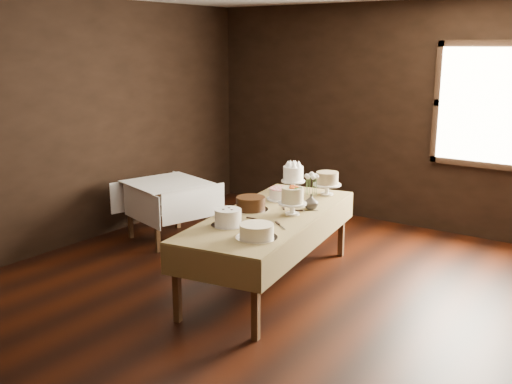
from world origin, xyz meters
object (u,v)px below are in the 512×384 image
at_px(cake_server_e, 234,218).
at_px(flower_vase, 311,202).
at_px(cake_lattice, 281,194).
at_px(cake_swirl, 228,218).
at_px(cake_server_a, 262,220).
at_px(cake_chocolate, 251,204).
at_px(cake_server_c, 283,205).
at_px(cake_server_b, 282,227).
at_px(side_table, 167,189).
at_px(display_table, 271,219).
at_px(cake_flowers, 292,203).
at_px(cake_meringue, 293,179).
at_px(cake_speckled, 327,184).
at_px(cake_cream, 257,232).
at_px(cake_server_d, 311,211).

distance_m(cake_server_e, flower_vase, 0.80).
relative_size(cake_lattice, cake_swirl, 0.89).
bearing_deg(cake_server_a, cake_chocolate, 138.15).
bearing_deg(cake_server_c, cake_server_b, 176.68).
bearing_deg(cake_server_a, side_table, 156.06).
bearing_deg(display_table, flower_vase, 57.78).
height_order(cake_lattice, cake_chocolate, cake_chocolate).
xyz_separation_m(cake_flowers, flower_vase, (0.04, 0.27, -0.05)).
distance_m(cake_meringue, cake_speckled, 0.40).
bearing_deg(cake_server_a, cake_speckled, 85.40).
bearing_deg(cake_server_e, cake_swirl, -78.41).
bearing_deg(cake_flowers, cake_server_a, -110.35).
height_order(cake_speckled, cake_server_e, cake_speckled).
height_order(cake_cream, cake_server_c, cake_cream).
bearing_deg(side_table, cake_speckled, 15.41).
xyz_separation_m(cake_swirl, cake_server_d, (0.35, 0.84, -0.07)).
bearing_deg(cake_server_d, cake_speckled, 68.71).
height_order(cake_speckled, cake_lattice, cake_speckled).
bearing_deg(cake_swirl, cake_server_d, 67.27).
bearing_deg(cake_meringue, cake_server_b, -62.14).
distance_m(cake_meringue, cake_server_d, 0.85).
height_order(cake_speckled, cake_cream, cake_speckled).
height_order(side_table, cake_cream, cake_cream).
bearing_deg(side_table, cake_server_c, -4.20).
bearing_deg(cake_lattice, cake_server_d, -23.37).
relative_size(cake_flowers, cake_server_a, 1.22).
bearing_deg(cake_lattice, cake_swirl, -83.39).
relative_size(cake_lattice, cake_server_e, 1.25).
bearing_deg(cake_speckled, cake_swirl, -96.58).
bearing_deg(cake_server_a, cake_swirl, -120.66).
height_order(cake_server_a, flower_vase, flower_vase).
bearing_deg(cake_cream, cake_flowers, 99.79).
height_order(cake_lattice, cake_flowers, cake_flowers).
xyz_separation_m(side_table, cake_cream, (2.09, -1.12, 0.15)).
distance_m(cake_lattice, cake_cream, 1.30).
distance_m(cake_server_c, flower_vase, 0.30).
xyz_separation_m(display_table, flower_vase, (0.23, 0.36, 0.13)).
xyz_separation_m(display_table, cake_chocolate, (-0.23, -0.01, 0.12)).
xyz_separation_m(cake_server_e, flower_vase, (0.42, 0.68, 0.07)).
xyz_separation_m(cake_speckled, cake_swirl, (-0.17, -1.49, -0.04)).
xyz_separation_m(cake_lattice, cake_chocolate, (-0.01, -0.51, 0.01)).
relative_size(cake_swirl, cake_cream, 0.90).
distance_m(display_table, cake_server_c, 0.32).
distance_m(cake_cream, cake_server_d, 0.98).
bearing_deg(side_table, flower_vase, -2.18).
height_order(cake_flowers, cake_server_a, cake_flowers).
bearing_deg(side_table, cake_meringue, 17.89).
relative_size(cake_server_e, flower_vase, 1.63).
bearing_deg(cake_chocolate, cake_cream, -50.89).
distance_m(cake_chocolate, cake_flowers, 0.43).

